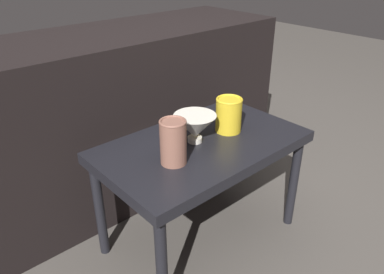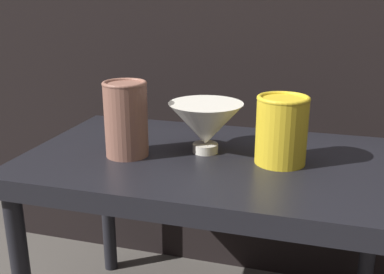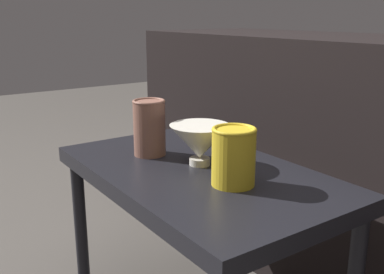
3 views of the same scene
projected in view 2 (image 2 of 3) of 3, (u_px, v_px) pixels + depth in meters
table at (212, 179)px, 0.91m from camera, size 0.75×0.44×0.44m
couch_backdrop at (252, 120)px, 1.41m from camera, size 1.53×0.50×0.74m
bowl at (206, 124)px, 0.90m from camera, size 0.15×0.15×0.10m
vase_textured_left at (126, 118)px, 0.88m from camera, size 0.09×0.09×0.15m
vase_colorful_right at (282, 128)px, 0.85m from camera, size 0.10×0.10×0.13m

